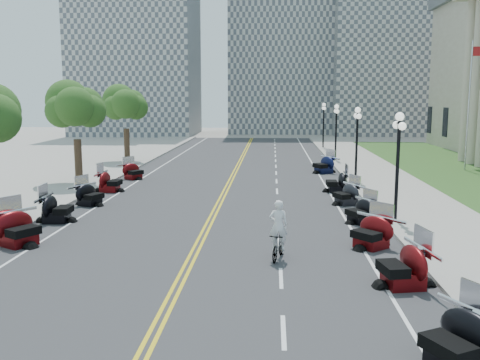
{
  "coord_description": "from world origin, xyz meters",
  "views": [
    {
      "loc": [
        2.88,
        -20.57,
        5.79
      ],
      "look_at": [
        1.41,
        3.64,
        2.0
      ],
      "focal_mm": 40.0,
      "sensor_mm": 36.0,
      "label": 1
    }
  ],
  "objects": [
    {
      "name": "ground",
      "position": [
        0.0,
        0.0,
        0.0
      ],
      "size": [
        160.0,
        160.0,
        0.0
      ],
      "primitive_type": "plane",
      "color": "gray"
    },
    {
      "name": "road",
      "position": [
        0.0,
        10.0,
        0.0
      ],
      "size": [
        16.0,
        90.0,
        0.01
      ],
      "primitive_type": "cube",
      "color": "#333335",
      "rests_on": "ground"
    },
    {
      "name": "centerline_yellow_a",
      "position": [
        -0.12,
        10.0,
        0.01
      ],
      "size": [
        0.12,
        90.0,
        0.0
      ],
      "primitive_type": "cube",
      "color": "yellow",
      "rests_on": "road"
    },
    {
      "name": "centerline_yellow_b",
      "position": [
        0.12,
        10.0,
        0.01
      ],
      "size": [
        0.12,
        90.0,
        0.0
      ],
      "primitive_type": "cube",
      "color": "yellow",
      "rests_on": "road"
    },
    {
      "name": "edge_line_north",
      "position": [
        6.4,
        10.0,
        0.01
      ],
      "size": [
        0.12,
        90.0,
        0.0
      ],
      "primitive_type": "cube",
      "color": "white",
      "rests_on": "road"
    },
    {
      "name": "edge_line_south",
      "position": [
        -6.4,
        10.0,
        0.01
      ],
      "size": [
        0.12,
        90.0,
        0.0
      ],
      "primitive_type": "cube",
      "color": "white",
      "rests_on": "road"
    },
    {
      "name": "lane_dash_4",
      "position": [
        3.2,
        -8.0,
        0.01
      ],
      "size": [
        0.12,
        2.0,
        0.0
      ],
      "primitive_type": "cube",
      "color": "white",
      "rests_on": "road"
    },
    {
      "name": "lane_dash_5",
      "position": [
        3.2,
        -4.0,
        0.01
      ],
      "size": [
        0.12,
        2.0,
        0.0
      ],
      "primitive_type": "cube",
      "color": "white",
      "rests_on": "road"
    },
    {
      "name": "lane_dash_6",
      "position": [
        3.2,
        0.0,
        0.01
      ],
      "size": [
        0.12,
        2.0,
        0.0
      ],
      "primitive_type": "cube",
      "color": "white",
      "rests_on": "road"
    },
    {
      "name": "lane_dash_7",
      "position": [
        3.2,
        4.0,
        0.01
      ],
      "size": [
        0.12,
        2.0,
        0.0
      ],
      "primitive_type": "cube",
      "color": "white",
      "rests_on": "road"
    },
    {
      "name": "lane_dash_8",
      "position": [
        3.2,
        8.0,
        0.01
      ],
      "size": [
        0.12,
        2.0,
        0.0
      ],
      "primitive_type": "cube",
      "color": "white",
      "rests_on": "road"
    },
    {
      "name": "lane_dash_9",
      "position": [
        3.2,
        12.0,
        0.01
      ],
      "size": [
        0.12,
        2.0,
        0.0
      ],
      "primitive_type": "cube",
      "color": "white",
      "rests_on": "road"
    },
    {
      "name": "lane_dash_10",
      "position": [
        3.2,
        16.0,
        0.01
      ],
      "size": [
        0.12,
        2.0,
        0.0
      ],
      "primitive_type": "cube",
      "color": "white",
      "rests_on": "road"
    },
    {
      "name": "lane_dash_11",
      "position": [
        3.2,
        20.0,
        0.01
      ],
      "size": [
        0.12,
        2.0,
        0.0
      ],
      "primitive_type": "cube",
      "color": "white",
      "rests_on": "road"
    },
    {
      "name": "lane_dash_12",
      "position": [
        3.2,
        24.0,
        0.01
      ],
      "size": [
        0.12,
        2.0,
        0.0
      ],
      "primitive_type": "cube",
      "color": "white",
      "rests_on": "road"
    },
    {
      "name": "lane_dash_13",
      "position": [
        3.2,
        28.0,
        0.01
      ],
      "size": [
        0.12,
        2.0,
        0.0
      ],
      "primitive_type": "cube",
      "color": "white",
      "rests_on": "road"
    },
    {
      "name": "lane_dash_14",
      "position": [
        3.2,
        32.0,
        0.01
      ],
      "size": [
        0.12,
        2.0,
        0.0
      ],
      "primitive_type": "cube",
      "color": "white",
      "rests_on": "road"
    },
    {
      "name": "lane_dash_15",
      "position": [
        3.2,
        36.0,
        0.01
      ],
      "size": [
        0.12,
        2.0,
        0.0
      ],
      "primitive_type": "cube",
      "color": "white",
      "rests_on": "road"
    },
    {
      "name": "lane_dash_16",
      "position": [
        3.2,
        40.0,
        0.01
      ],
      "size": [
        0.12,
        2.0,
        0.0
      ],
      "primitive_type": "cube",
      "color": "white",
      "rests_on": "road"
    },
    {
      "name": "lane_dash_17",
      "position": [
        3.2,
        44.0,
        0.01
      ],
      "size": [
        0.12,
        2.0,
        0.0
      ],
      "primitive_type": "cube",
      "color": "white",
      "rests_on": "road"
    },
    {
      "name": "lane_dash_18",
      "position": [
        3.2,
        48.0,
        0.01
      ],
      "size": [
        0.12,
        2.0,
        0.0
      ],
      "primitive_type": "cube",
      "color": "white",
      "rests_on": "road"
    },
    {
      "name": "lane_dash_19",
      "position": [
        3.2,
        52.0,
        0.01
      ],
      "size": [
        0.12,
        2.0,
        0.0
      ],
      "primitive_type": "cube",
      "color": "white",
      "rests_on": "road"
    },
    {
      "name": "sidewalk_north",
      "position": [
        10.5,
        10.0,
        0.07
      ],
      "size": [
        5.0,
        90.0,
        0.15
      ],
      "primitive_type": "cube",
      "color": "#9E9991",
      "rests_on": "ground"
    },
    {
      "name": "sidewalk_south",
      "position": [
        -10.5,
        10.0,
        0.07
      ],
      "size": [
        5.0,
        90.0,
        0.15
      ],
      "primitive_type": "cube",
      "color": "#9E9991",
      "rests_on": "ground"
    },
    {
      "name": "lawn",
      "position": [
        17.5,
        18.0,
        0.05
      ],
      "size": [
        9.0,
        60.0,
        0.1
      ],
      "primitive_type": "cube",
      "color": "#356023",
      "rests_on": "ground"
    },
    {
      "name": "distant_block_a",
      "position": [
        -18.0,
        62.0,
        13.0
      ],
      "size": [
        18.0,
        14.0,
        26.0
      ],
      "primitive_type": "cube",
      "color": "gray",
      "rests_on": "ground"
    },
    {
      "name": "distant_block_b",
      "position": [
        4.0,
        68.0,
        15.0
      ],
      "size": [
        16.0,
        12.0,
        30.0
      ],
      "primitive_type": "cube",
      "color": "gray",
      "rests_on": "ground"
    },
    {
      "name": "distant_block_c",
      "position": [
        22.0,
        65.0,
        11.0
      ],
      "size": [
        20.0,
        14.0,
        22.0
      ],
      "primitive_type": "cube",
      "color": "gray",
      "rests_on": "ground"
    },
    {
      "name": "street_lamp_2",
      "position": [
        8.6,
        4.0,
        2.6
      ],
      "size": [
        0.5,
        1.2,
        4.9
      ],
      "primitive_type": null,
      "color": "black",
      "rests_on": "sidewalk_north"
    },
    {
      "name": "street_lamp_3",
      "position": [
        8.6,
        16.0,
        2.6
      ],
      "size": [
        0.5,
        1.2,
        4.9
      ],
      "primitive_type": null,
      "color": "black",
      "rests_on": "sidewalk_north"
    },
    {
      "name": "street_lamp_4",
      "position": [
        8.6,
        28.0,
        2.6
      ],
      "size": [
        0.5,
        1.2,
        4.9
      ],
      "primitive_type": null,
      "color": "black",
      "rests_on": "sidewalk_north"
    },
    {
      "name": "street_lamp_5",
      "position": [
        8.6,
        40.0,
        2.6
      ],
      "size": [
        0.5,
        1.2,
        4.9
      ],
      "primitive_type": null,
      "color": "black",
      "rests_on": "sidewalk_north"
    },
    {
      "name": "flagpole",
      "position": [
        18.0,
        22.0,
        5.0
      ],
      "size": [
        1.1,
        0.2,
        10.0
      ],
      "primitive_type": null,
      "color": "silver",
      "rests_on": "ground"
    },
    {
      "name": "tree_3",
      "position": [
        -10.0,
        14.0,
        4.75
      ],
      "size": [
        4.8,
        4.8,
        9.2
      ],
      "primitive_type": null,
      "color": "#235619",
      "rests_on": "sidewalk_south"
    },
    {
      "name": "tree_4",
      "position": [
        -10.0,
        26.0,
        4.75
      ],
      "size": [
        4.8,
        4.8,
        9.2
      ],
      "primitive_type": null,
      "color": "#235619",
      "rests_on": "sidewalk_south"
    },
    {
      "name": "motorcycle_n_3",
      "position": [
        6.9,
        -9.61,
        0.72
      ],
      "size": [
        2.81,
        2.81,
        1.45
      ],
      "primitive_type": null,
      "rotation": [
        0.0,
        0.0,
        -1.07
      ],
      "color": "black",
      "rests_on": "road"
    },
    {
      "name": "motorcycle_n_4",
      "position": [
        6.92,
        -4.56,
        0.74
      ],
      "size": [
        2.49,
        2.49,
        1.49
      ],
      "primitive_type": null,
      "rotation": [
        0.0,
        0.0,
        -1.38
      ],
      "color": "#590A0C",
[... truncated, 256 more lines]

